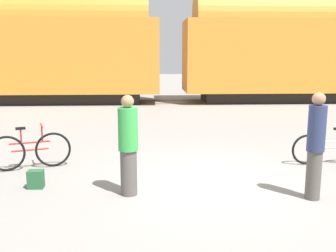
{
  "coord_description": "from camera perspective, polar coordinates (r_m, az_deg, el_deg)",
  "views": [
    {
      "loc": [
        -1.2,
        -7.25,
        2.47
      ],
      "look_at": [
        -0.83,
        0.1,
        1.1
      ],
      "focal_mm": 42.0,
      "sensor_mm": 36.0,
      "label": 1
    }
  ],
  "objects": [
    {
      "name": "freight_train",
      "position": [
        20.04,
        0.54,
        11.76
      ],
      "size": [
        53.5,
        2.98,
        5.51
      ],
      "color": "black",
      "rests_on": "ground_plane"
    },
    {
      "name": "person_in_green",
      "position": [
        6.85,
        -5.79,
        -2.83
      ],
      "size": [
        0.34,
        0.34,
        1.77
      ],
      "rotation": [
        0.0,
        0.0,
        1.5
      ],
      "color": "#514C47",
      "rests_on": "ground_plane"
    },
    {
      "name": "backpack",
      "position": [
        7.74,
        -18.64,
        -7.33
      ],
      "size": [
        0.28,
        0.2,
        0.34
      ],
      "color": "#235633",
      "rests_on": "ground_plane"
    },
    {
      "name": "ground_plane",
      "position": [
        7.75,
        6.24,
        -8.11
      ],
      "size": [
        80.0,
        80.0,
        0.0
      ],
      "primitive_type": "plane",
      "color": "gray"
    },
    {
      "name": "rail_far",
      "position": [
        20.89,
        0.41,
        3.76
      ],
      "size": [
        65.5,
        0.07,
        0.01
      ],
      "primitive_type": "cube",
      "color": "#4C4238",
      "rests_on": "ground_plane"
    },
    {
      "name": "bicycle_maroon",
      "position": [
        8.97,
        -19.36,
        -3.4
      ],
      "size": [
        1.64,
        0.61,
        0.95
      ],
      "color": "black",
      "rests_on": "ground_plane"
    },
    {
      "name": "bicycle_silver",
      "position": [
        9.56,
        22.35,
        -2.99
      ],
      "size": [
        1.73,
        0.46,
        0.85
      ],
      "color": "black",
      "rests_on": "ground_plane"
    },
    {
      "name": "rail_near",
      "position": [
        19.47,
        0.65,
        3.27
      ],
      "size": [
        65.5,
        0.07,
        0.01
      ],
      "primitive_type": "cube",
      "color": "#4C4238",
      "rests_on": "ground_plane"
    },
    {
      "name": "person_in_navy",
      "position": [
        7.05,
        20.63,
        -2.64
      ],
      "size": [
        0.3,
        0.3,
        1.84
      ],
      "rotation": [
        0.0,
        0.0,
        0.59
      ],
      "color": "#514C47",
      "rests_on": "ground_plane"
    }
  ]
}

